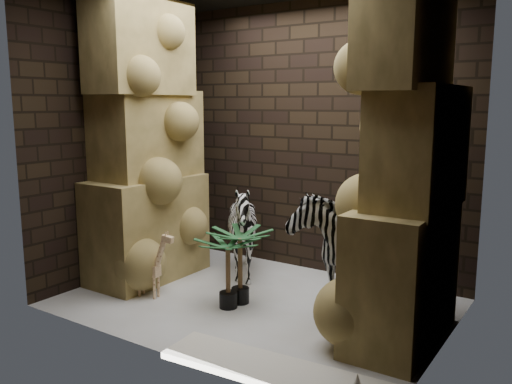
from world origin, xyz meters
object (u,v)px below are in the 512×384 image
Objects in this scene: zebra_right at (337,233)px; zebra_left at (243,236)px; surfboard at (275,371)px; palm_front at (240,266)px; palm_back at (228,273)px; giraffe_toy at (148,262)px.

zebra_left is at bearing 163.79° from zebra_right.
zebra_left is 0.62× the size of surfboard.
zebra_left is 0.70m from palm_front.
palm_back is at bearing -151.54° from zebra_right.
zebra_right is 0.97m from palm_front.
palm_front is (0.85, 0.37, 0.02)m from giraffe_toy.
zebra_left is at bearing 115.22° from palm_back.
giraffe_toy is 0.85m from palm_back.
palm_back is at bearing 137.10° from surfboard.
zebra_left reaches higher than surfboard.
giraffe_toy is 1.03× the size of palm_back.
zebra_right is 1.95× the size of giraffe_toy.
zebra_left reaches higher than giraffe_toy.
zebra_left is (-1.12, 0.06, -0.20)m from zebra_right.
palm_front is 1.43m from surfboard.
surfboard is (0.24, -1.50, -0.66)m from zebra_right.
palm_front reaches higher than surfboard.
zebra_right is 1.87× the size of palm_front.
giraffe_toy is at bearing -109.61° from zebra_left.
zebra_right reaches higher than palm_front.
zebra_left reaches higher than palm_front.
surfboard is at bearing -44.55° from palm_front.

